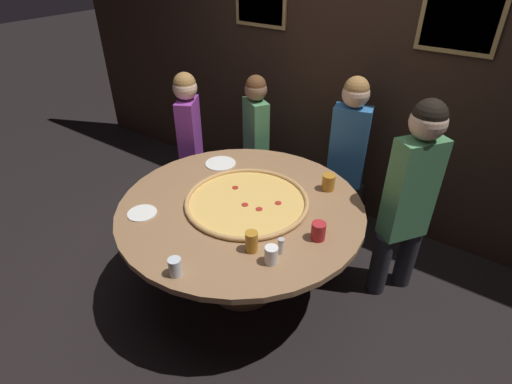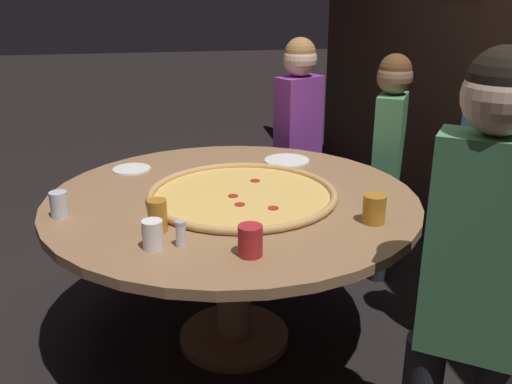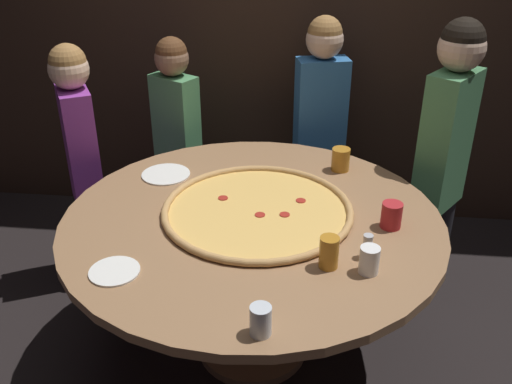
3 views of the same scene
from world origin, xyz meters
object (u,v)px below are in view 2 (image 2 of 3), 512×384
white_plate_right_side (287,160)px  diner_side_right (477,258)px  dining_table (233,223)px  drink_cup_centre_back (374,209)px  drink_cup_front_edge (59,204)px  condiment_shaker (181,234)px  drink_cup_by_shaker (153,235)px  diner_side_left (491,194)px  drink_cup_far_left (250,241)px  drink_cup_near_left (158,216)px  diner_far_right (298,134)px  diner_far_left (388,154)px  white_plate_near_front (132,169)px  giant_pizza (242,194)px

white_plate_right_side → diner_side_right: (1.36, 0.28, 0.09)m
dining_table → drink_cup_centre_back: size_ratio=14.33×
drink_cup_centre_back → white_plate_right_side: drink_cup_centre_back is taller
drink_cup_front_edge → condiment_shaker: (0.36, 0.46, -0.00)m
dining_table → drink_cup_by_shaker: 0.60m
drink_cup_by_shaker → diner_side_right: size_ratio=0.07×
diner_side_left → white_plate_right_side: bearing=29.3°
drink_cup_far_left → diner_side_left: (-0.30, 1.08, -0.01)m
dining_table → drink_cup_near_left: drink_cup_near_left is taller
diner_side_right → diner_far_right: bearing=-51.9°
drink_cup_far_left → condiment_shaker: size_ratio=1.14×
drink_cup_front_edge → diner_far_left: bearing=111.7°
drink_cup_near_left → drink_cup_far_left: 0.40m
drink_cup_far_left → white_plate_near_front: 1.12m
diner_side_right → diner_far_right: size_ratio=1.11×
condiment_shaker → diner_side_right: diner_side_right is taller
white_plate_near_front → diner_side_left: size_ratio=0.14×
drink_cup_by_shaker → condiment_shaker: size_ratio=1.09×
drink_cup_far_left → diner_far_left: 1.49m
drink_cup_by_shaker → diner_far_left: (-1.02, 1.29, -0.07)m
drink_cup_far_left → diner_side_right: bearing=63.5°
drink_cup_near_left → drink_cup_front_edge: size_ratio=1.20×
diner_far_right → diner_side_right: bearing=-116.2°
white_plate_near_front → diner_side_left: (0.73, 1.51, 0.04)m
giant_pizza → diner_side_left: bearing=75.8°
diner_side_left → diner_side_right: size_ratio=0.94×
giant_pizza → diner_far_left: bearing=122.1°
drink_cup_centre_back → condiment_shaker: 0.75m
diner_side_right → diner_far_right: (-1.86, -0.10, -0.08)m
drink_cup_far_left → diner_far_right: bearing=160.3°
white_plate_near_front → diner_side_right: (1.36, 1.08, 0.09)m
drink_cup_far_left → diner_far_right: diner_far_right is taller
diner_side_left → condiment_shaker: bearing=83.7°
dining_table → diner_side_left: size_ratio=1.18×
drink_cup_far_left → diner_side_left: 1.12m
diner_far_left → diner_side_left: bearing=-142.0°
condiment_shaker → drink_cup_by_shaker: bearing=-90.1°
drink_cup_near_left → drink_cup_centre_back: (0.06, 0.83, -0.01)m
condiment_shaker → drink_cup_centre_back: bearing=96.4°
giant_pizza → diner_far_left: 1.07m
diner_side_right → drink_cup_far_left: bearing=8.7°
drink_cup_far_left → condiment_shaker: 0.26m
white_plate_right_side → diner_side_right: size_ratio=0.16×
drink_cup_centre_back → condiment_shaker: (0.08, -0.75, -0.01)m
drink_cup_by_shaker → diner_far_left: 1.65m
drink_cup_near_left → diner_far_right: bearing=146.1°
dining_table → drink_cup_far_left: drink_cup_far_left is taller
diner_side_left → diner_far_left: bearing=-6.7°
drink_cup_front_edge → white_plate_near_front: 0.62m
white_plate_near_front → diner_far_right: size_ratio=0.14×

